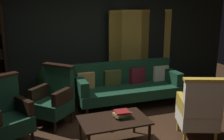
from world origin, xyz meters
TOP-DOWN VIEW (x-y plane):
  - back_wall at (0.00, 2.45)m, footprint 7.20×0.10m
  - folding_screen at (1.23, 2.36)m, footprint 1.68×0.37m
  - velvet_couch at (0.55, 1.46)m, footprint 2.12×0.78m
  - coffee_table at (-0.25, 0.00)m, footprint 1.00×0.64m
  - armchair_gilt_accent at (1.02, -0.27)m, footprint 0.75×0.74m
  - armchair_wing_left at (-1.73, 0.58)m, footprint 0.78×0.77m
  - armchair_wing_right at (-0.98, 1.03)m, footprint 0.82×0.82m
  - potted_plant at (-0.90, 1.75)m, footprint 0.63×0.63m
  - book_green_cloth at (-0.11, 0.03)m, footprint 0.25×0.23m
  - book_tan_leather at (-0.11, 0.03)m, footprint 0.27×0.22m
  - book_red_leather at (-0.11, 0.03)m, footprint 0.22×0.20m

SIDE VIEW (x-z plane):
  - coffee_table at x=-0.25m, z-range 0.16..0.58m
  - book_green_cloth at x=-0.11m, z-range 0.42..0.45m
  - velvet_couch at x=0.55m, z-range 0.02..0.90m
  - book_tan_leather at x=-0.11m, z-range 0.45..0.49m
  - armchair_gilt_accent at x=1.02m, z-range -0.03..1.01m
  - armchair_wing_left at x=-1.73m, z-range -0.03..1.01m
  - armchair_wing_right at x=-0.98m, z-range -0.03..1.01m
  - book_red_leather at x=-0.11m, z-range 0.49..0.52m
  - potted_plant at x=-0.90m, z-range 0.07..1.00m
  - folding_screen at x=1.23m, z-range 0.04..1.94m
  - back_wall at x=0.00m, z-range 0.00..2.80m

